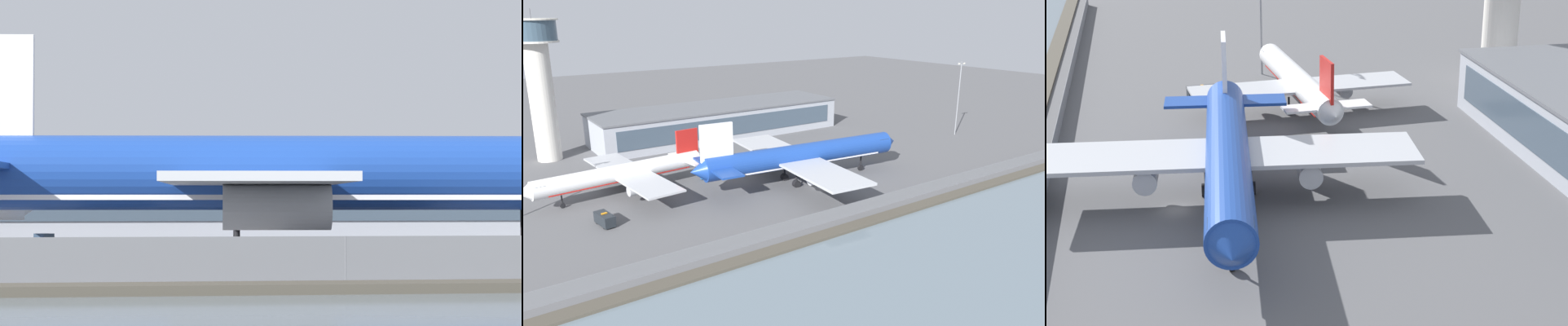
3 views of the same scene
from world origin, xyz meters
The scene contains 10 objects.
ground_plane centered at (0.00, 0.00, 0.00)m, with size 500.00×500.00×0.00m, color #565659.
shoreline_seawall centered at (0.00, -20.50, 0.25)m, with size 320.00×3.00×0.50m.
perimeter_fence centered at (0.00, -16.00, 1.32)m, with size 280.00×0.10×2.64m.
cargo_jet_blue centered at (-0.90, 6.45, 6.25)m, with size 55.38×47.65×16.38m.
passenger_jet_white_red centered at (-37.37, 21.79, 4.69)m, with size 42.00×36.17×12.30m.
baggage_tug centered at (-18.07, 21.39, 0.81)m, with size 3.42×3.37×1.80m.
ops_van centered at (-46.27, 6.99, 1.28)m, with size 2.81×5.44×2.48m.
control_tower centered at (-45.79, 59.92, 22.70)m, with size 12.52×12.52×39.33m.
terminal_building centered at (5.19, 59.00, 4.89)m, with size 79.15×22.22×9.76m.
apron_light_mast_apron_east centered at (68.71, 15.96, 13.01)m, with size 3.20×0.40×23.42m.
Camera 2 is at (-68.64, -85.08, 38.97)m, focal length 35.00 mm.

